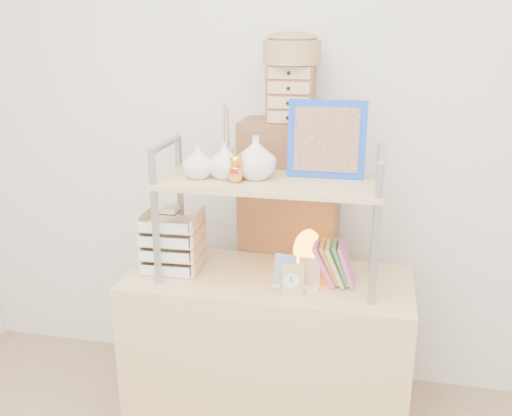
% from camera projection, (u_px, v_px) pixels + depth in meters
% --- Properties ---
extents(room_shell, '(3.42, 3.41, 2.61)m').
position_uv_depth(room_shell, '(207.00, 57.00, 1.36)').
color(room_shell, silver).
rests_on(room_shell, ground).
extents(desk, '(1.20, 0.50, 0.75)m').
position_uv_depth(desk, '(268.00, 354.00, 2.52)').
color(desk, tan).
rests_on(desk, ground).
extents(cabinet, '(0.46, 0.26, 1.35)m').
position_uv_depth(cabinet, '(289.00, 260.00, 2.76)').
color(cabinet, brown).
rests_on(cabinet, ground).
extents(hutch, '(0.90, 0.34, 0.73)m').
position_uv_depth(hutch, '(263.00, 177.00, 2.28)').
color(hutch, '#959CA3').
rests_on(hutch, desk).
extents(letter_tray, '(0.24, 0.23, 0.29)m').
position_uv_depth(letter_tray, '(172.00, 244.00, 2.45)').
color(letter_tray, '#D6AF80').
rests_on(letter_tray, desk).
extents(salt_lamp, '(0.13, 0.12, 0.20)m').
position_uv_depth(salt_lamp, '(308.00, 252.00, 2.40)').
color(salt_lamp, brown).
rests_on(salt_lamp, desk).
extents(desk_clock, '(0.09, 0.06, 0.12)m').
position_uv_depth(desk_clock, '(292.00, 280.00, 2.23)').
color(desk_clock, tan).
rests_on(desk_clock, desk).
extents(postcard_stand, '(0.19, 0.07, 0.13)m').
position_uv_depth(postcard_stand, '(296.00, 278.00, 2.30)').
color(postcard_stand, white).
rests_on(postcard_stand, desk).
extents(drawer_chest, '(0.20, 0.16, 0.25)m').
position_uv_depth(drawer_chest, '(291.00, 93.00, 2.49)').
color(drawer_chest, brown).
rests_on(drawer_chest, cabinet).
extents(woven_basket, '(0.25, 0.25, 0.10)m').
position_uv_depth(woven_basket, '(292.00, 52.00, 2.44)').
color(woven_basket, olive).
rests_on(woven_basket, drawer_chest).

